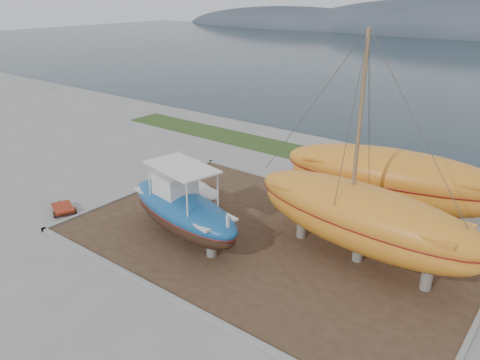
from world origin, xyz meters
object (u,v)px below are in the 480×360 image
Objects in this scene: white_dinghy at (192,193)px; orange_sailboat at (368,155)px; blue_caique at (182,203)px; orange_bare_hull at (390,186)px; red_trailer at (63,209)px.

white_dinghy is 10.44m from orange_sailboat.
blue_caique is at bearing -41.52° from white_dinghy.
blue_caique is 10.22m from orange_bare_hull.
orange_sailboat is at bearing 41.07° from red_trailer.
white_dinghy is 0.40× the size of orange_sailboat.
orange_sailboat reaches higher than red_trailer.
blue_caique reaches higher than red_trailer.
blue_caique is 0.69× the size of orange_bare_hull.
orange_bare_hull is 4.78× the size of red_trailer.
orange_sailboat is 4.60× the size of red_trailer.
orange_bare_hull is (6.70, 7.72, -0.02)m from blue_caique.
white_dinghy is at bearing -173.49° from orange_sailboat.
orange_sailboat is 15.81m from red_trailer.
blue_caique is at bearing -139.97° from orange_bare_hull.
red_trailer is at bearing -153.90° from orange_bare_hull.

